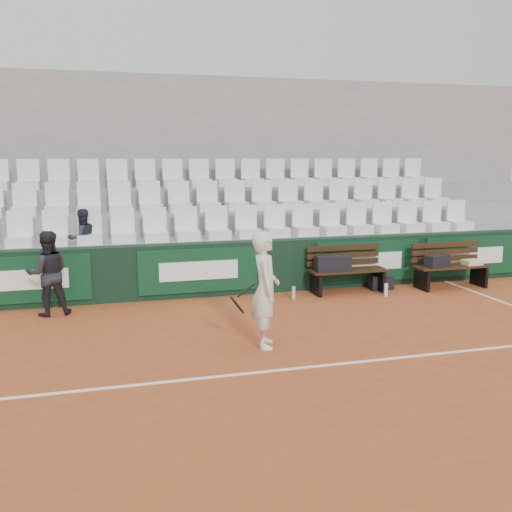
{
  "coord_description": "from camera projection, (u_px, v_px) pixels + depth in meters",
  "views": [
    {
      "loc": [
        -1.9,
        -6.32,
        2.61
      ],
      "look_at": [
        0.5,
        2.4,
        1.0
      ],
      "focal_mm": 40.0,
      "sensor_mm": 36.0,
      "label": 1
    }
  ],
  "objects": [
    {
      "name": "tennis_player",
      "position": [
        265.0,
        290.0,
        7.75
      ],
      "size": [
        0.74,
        0.65,
        1.61
      ],
      "color": "white",
      "rests_on": "ground"
    },
    {
      "name": "spectator_c",
      "position": [
        81.0,
        214.0,
        10.37
      ],
      "size": [
        0.65,
        0.59,
        1.09
      ],
      "primitive_type": "imported",
      "rotation": [
        0.0,
        0.0,
        3.56
      ],
      "color": "#1F252F",
      "rests_on": "grandstand_tier_front"
    },
    {
      "name": "towel",
      "position": [
        472.0,
        262.0,
        11.35
      ],
      "size": [
        0.38,
        0.29,
        0.1
      ],
      "primitive_type": "cube",
      "rotation": [
        0.0,
        0.0,
        0.08
      ],
      "color": "beige",
      "rests_on": "bench_right"
    },
    {
      "name": "court_baseline",
      "position": [
        269.0,
        371.0,
        6.96
      ],
      "size": [
        18.0,
        0.06,
        0.01
      ],
      "primitive_type": "cube",
      "color": "white",
      "rests_on": "ground"
    },
    {
      "name": "grandstand_tier_front",
      "position": [
        202.0,
        263.0,
        11.26
      ],
      "size": [
        18.0,
        0.95,
        1.0
      ],
      "primitive_type": "cube",
      "color": "gray",
      "rests_on": "ground"
    },
    {
      "name": "seat_row_mid",
      "position": [
        194.0,
        196.0,
        11.77
      ],
      "size": [
        11.9,
        0.44,
        0.63
      ],
      "primitive_type": "cube",
      "color": "white",
      "rests_on": "grandstand_tier_mid"
    },
    {
      "name": "bench_left",
      "position": [
        348.0,
        281.0,
        10.92
      ],
      "size": [
        1.5,
        0.56,
        0.45
      ],
      "primitive_type": "cube",
      "color": "black",
      "rests_on": "ground"
    },
    {
      "name": "back_barrier",
      "position": [
        211.0,
        269.0,
        10.68
      ],
      "size": [
        18.0,
        0.34,
        1.0
      ],
      "color": "black",
      "rests_on": "ground"
    },
    {
      "name": "bench_right",
      "position": [
        451.0,
        277.0,
        11.32
      ],
      "size": [
        1.5,
        0.56,
        0.45
      ],
      "primitive_type": "cube",
      "color": "#341D0F",
      "rests_on": "ground"
    },
    {
      "name": "sports_bag_right",
      "position": [
        437.0,
        261.0,
        11.15
      ],
      "size": [
        0.54,
        0.36,
        0.23
      ],
      "primitive_type": "cube",
      "rotation": [
        0.0,
        0.0,
        0.28
      ],
      "color": "black",
      "rests_on": "bench_right"
    },
    {
      "name": "grandstand_rear_wall",
      "position": [
        182.0,
        173.0,
        13.36
      ],
      "size": [
        18.0,
        0.3,
        4.4
      ],
      "primitive_type": "cube",
      "color": "gray",
      "rests_on": "ground"
    },
    {
      "name": "water_bottle_far",
      "position": [
        386.0,
        290.0,
        10.64
      ],
      "size": [
        0.07,
        0.07,
        0.24
      ],
      "primitive_type": "cylinder",
      "color": "silver",
      "rests_on": "ground"
    },
    {
      "name": "sports_bag_ground",
      "position": [
        381.0,
        282.0,
        11.21
      ],
      "size": [
        0.47,
        0.3,
        0.28
      ],
      "primitive_type": "cube",
      "rotation": [
        0.0,
        0.0,
        -0.05
      ],
      "color": "black",
      "rests_on": "ground"
    },
    {
      "name": "grandstand_tier_back",
      "position": [
        187.0,
        229.0,
        12.98
      ],
      "size": [
        18.0,
        0.95,
        1.9
      ],
      "primitive_type": "cube",
      "color": "gray",
      "rests_on": "ground"
    },
    {
      "name": "grandstand_tier_mid",
      "position": [
        194.0,
        245.0,
        12.12
      ],
      "size": [
        18.0,
        0.95,
        1.45
      ],
      "primitive_type": "cube",
      "color": "#959592",
      "rests_on": "ground"
    },
    {
      "name": "seat_row_front",
      "position": [
        203.0,
        223.0,
        10.95
      ],
      "size": [
        11.9,
        0.44,
        0.63
      ],
      "primitive_type": "cube",
      "color": "white",
      "rests_on": "grandstand_tier_front"
    },
    {
      "name": "ball_kid",
      "position": [
        48.0,
        273.0,
        9.3
      ],
      "size": [
        0.76,
        0.64,
        1.4
      ],
      "primitive_type": "imported",
      "rotation": [
        0.0,
        0.0,
        3.31
      ],
      "color": "black",
      "rests_on": "ground"
    },
    {
      "name": "seat_row_back",
      "position": [
        187.0,
        173.0,
        12.6
      ],
      "size": [
        11.9,
        0.44,
        0.63
      ],
      "primitive_type": "cube",
      "color": "silver",
      "rests_on": "grandstand_tier_back"
    },
    {
      "name": "ground",
      "position": [
        269.0,
        372.0,
        6.96
      ],
      "size": [
        80.0,
        80.0,
        0.0
      ],
      "primitive_type": "plane",
      "color": "#AA4E26",
      "rests_on": "ground"
    },
    {
      "name": "water_bottle_near",
      "position": [
        294.0,
        293.0,
        10.45
      ],
      "size": [
        0.06,
        0.06,
        0.23
      ],
      "primitive_type": "cylinder",
      "color": "#AFC1C7",
      "rests_on": "ground"
    },
    {
      "name": "sports_bag_left",
      "position": [
        333.0,
        263.0,
        10.75
      ],
      "size": [
        0.68,
        0.34,
        0.28
      ],
      "primitive_type": "cube",
      "rotation": [
        0.0,
        0.0,
        -0.1
      ],
      "color": "black",
      "rests_on": "bench_left"
    }
  ]
}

